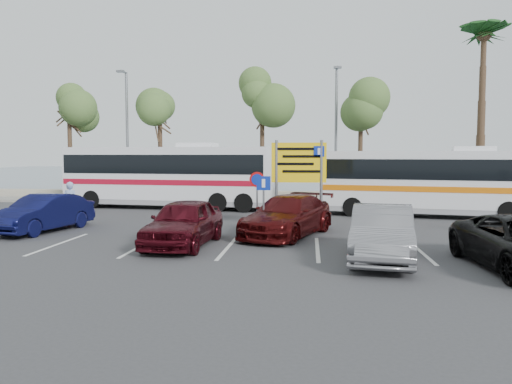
# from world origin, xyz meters

# --- Properties ---
(ground) EXTENTS (120.00, 120.00, 0.00)m
(ground) POSITION_xyz_m (0.00, 0.00, 0.00)
(ground) COLOR #343437
(ground) RESTS_ON ground
(kerb_strip) EXTENTS (44.00, 2.40, 0.15)m
(kerb_strip) POSITION_xyz_m (0.00, 14.00, 0.07)
(kerb_strip) COLOR gray
(kerb_strip) RESTS_ON ground
(seawall) EXTENTS (48.00, 0.80, 0.60)m
(seawall) POSITION_xyz_m (0.00, 16.00, 0.30)
(seawall) COLOR #A79E85
(seawall) RESTS_ON ground
(sea) EXTENTS (140.00, 140.00, 0.00)m
(sea) POSITION_xyz_m (0.00, 60.00, 0.01)
(sea) COLOR #3E5164
(sea) RESTS_ON ground
(tree_far_left) EXTENTS (3.20, 3.20, 7.60)m
(tree_far_left) POSITION_xyz_m (-14.00, 14.00, 6.33)
(tree_far_left) COLOR #382619
(tree_far_left) RESTS_ON kerb_strip
(tree_left) EXTENTS (3.20, 3.20, 7.20)m
(tree_left) POSITION_xyz_m (-8.00, 14.00, 6.00)
(tree_left) COLOR #382619
(tree_left) RESTS_ON kerb_strip
(tree_mid) EXTENTS (3.20, 3.20, 8.00)m
(tree_mid) POSITION_xyz_m (-1.50, 14.00, 6.65)
(tree_mid) COLOR #382619
(tree_mid) RESTS_ON kerb_strip
(tree_right) EXTENTS (3.20, 3.20, 7.40)m
(tree_right) POSITION_xyz_m (4.50, 14.00, 6.17)
(tree_right) COLOR #382619
(tree_right) RESTS_ON kerb_strip
(palm_tree) EXTENTS (4.80, 4.80, 11.20)m
(palm_tree) POSITION_xyz_m (11.50, 14.00, 9.87)
(palm_tree) COLOR #382619
(palm_tree) RESTS_ON kerb_strip
(street_lamp_left) EXTENTS (0.45, 1.15, 8.01)m
(street_lamp_left) POSITION_xyz_m (-10.00, 13.52, 4.60)
(street_lamp_left) COLOR slate
(street_lamp_left) RESTS_ON kerb_strip
(street_lamp_right) EXTENTS (0.45, 1.15, 8.01)m
(street_lamp_right) POSITION_xyz_m (3.00, 13.52, 4.60)
(street_lamp_right) COLOR slate
(street_lamp_right) RESTS_ON kerb_strip
(direction_sign) EXTENTS (2.20, 0.12, 3.60)m
(direction_sign) POSITION_xyz_m (1.00, 3.20, 2.43)
(direction_sign) COLOR slate
(direction_sign) RESTS_ON ground
(sign_no_stop) EXTENTS (0.60, 0.08, 2.35)m
(sign_no_stop) POSITION_xyz_m (-0.60, 2.38, 1.58)
(sign_no_stop) COLOR slate
(sign_no_stop) RESTS_ON ground
(sign_parking) EXTENTS (0.50, 0.07, 2.25)m
(sign_parking) POSITION_xyz_m (-0.20, 0.79, 1.47)
(sign_parking) COLOR slate
(sign_parking) RESTS_ON ground
(lane_markings) EXTENTS (12.02, 4.20, 0.01)m
(lane_markings) POSITION_xyz_m (-1.14, -1.00, 0.00)
(lane_markings) COLOR silver
(lane_markings) RESTS_ON ground
(coach_bus_left) EXTENTS (11.97, 3.89, 3.67)m
(coach_bus_left) POSITION_xyz_m (-6.50, 10.50, 1.70)
(coach_bus_left) COLOR silver
(coach_bus_left) RESTS_ON ground
(coach_bus_right) EXTENTS (11.18, 4.45, 3.41)m
(coach_bus_right) POSITION_xyz_m (7.50, 7.95, 1.58)
(coach_bus_right) COLOR silver
(coach_bus_right) RESTS_ON ground
(car_blue) EXTENTS (2.47, 4.67, 1.46)m
(car_blue) POSITION_xyz_m (-8.94, 1.50, 0.73)
(car_blue) COLOR #0D1040
(car_blue) RESTS_ON ground
(car_maroon) EXTENTS (3.87, 5.60, 1.51)m
(car_maroon) POSITION_xyz_m (0.64, 1.50, 0.75)
(car_maroon) COLOR #440B0C
(car_maroon) RESTS_ON ground
(car_red) EXTENTS (2.15, 4.69, 1.56)m
(car_red) POSITION_xyz_m (-2.70, -0.88, 0.78)
(car_red) COLOR #410911
(car_red) RESTS_ON ground
(car_silver_b) EXTENTS (2.31, 4.93, 1.56)m
(car_silver_b) POSITION_xyz_m (3.50, -2.52, 0.78)
(car_silver_b) COLOR gray
(car_silver_b) RESTS_ON ground
(pedestrian_near) EXTENTS (0.67, 0.45, 1.84)m
(pedestrian_near) POSITION_xyz_m (-9.00, 3.88, 0.92)
(pedestrian_near) COLOR #8FA6D0
(pedestrian_near) RESTS_ON ground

